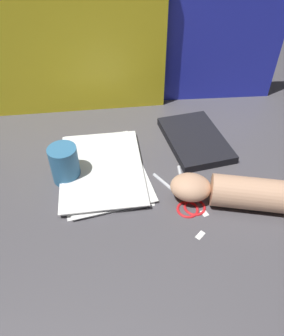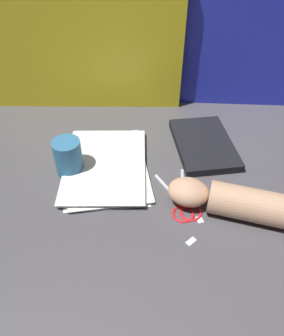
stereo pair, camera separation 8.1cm
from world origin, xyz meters
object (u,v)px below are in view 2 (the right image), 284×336
paper_stack (106,165)px  scissors (183,203)px  hand_forearm (240,202)px  mug (68,157)px  book_closed (204,144)px

paper_stack → scissors: bearing=-38.3°
paper_stack → hand_forearm: 0.36m
mug → paper_stack: bearing=4.8°
paper_stack → hand_forearm: bearing=-30.8°
paper_stack → book_closed: size_ratio=1.30×
book_closed → scissors: book_closed is taller
mug → book_closed: bearing=11.3°
paper_stack → book_closed: bearing=13.4°
paper_stack → scissors: size_ratio=1.75×
paper_stack → scissors: (0.19, -0.15, -0.00)m
book_closed → scissors: (-0.10, -0.22, -0.01)m
book_closed → mug: bearing=-168.7°
book_closed → scissors: 0.24m
scissors → hand_forearm: (0.12, -0.04, 0.03)m
scissors → book_closed: bearing=65.9°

